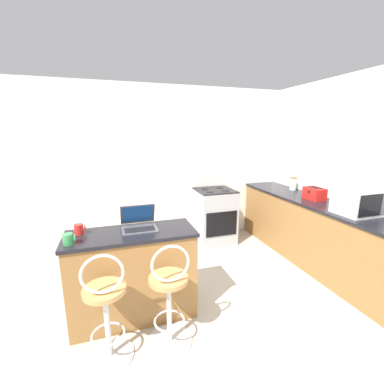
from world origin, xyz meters
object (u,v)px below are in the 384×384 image
object	(u,v)px
stove_range	(215,216)
storage_jar	(293,184)
bar_stool_far	(169,298)
mug_red	(79,229)
mug_green	(68,239)
laptop	(139,222)
microwave	(358,201)
pepper_mill	(335,194)
toaster	(314,194)
bar_stool_near	(106,311)

from	to	relation	value
stove_range	storage_jar	size ratio (longest dim) A/B	4.29
bar_stool_far	storage_jar	size ratio (longest dim) A/B	4.56
mug_red	mug_green	size ratio (longest dim) A/B	0.98
laptop	microwave	xyz separation A→B (m)	(2.49, -0.32, 0.10)
pepper_mill	mug_green	xyz separation A→B (m)	(-3.26, -0.36, -0.07)
toaster	mug_green	world-z (taller)	toaster
laptop	mug_red	bearing A→B (deg)	179.49
bar_stool_far	stove_range	size ratio (longest dim) A/B	1.06
microwave	stove_range	distance (m)	2.12
bar_stool_near	bar_stool_far	xyz separation A→B (m)	(0.52, 0.00, 0.00)
bar_stool_near	bar_stool_far	distance (m)	0.52
microwave	mug_red	distance (m)	3.06
toaster	storage_jar	distance (m)	0.63
bar_stool_near	stove_range	bearing A→B (deg)	48.13
stove_range	mug_green	xyz separation A→B (m)	(-2.03, -1.62, 0.51)
microwave	toaster	distance (m)	0.70
bar_stool_near	laptop	xyz separation A→B (m)	(0.35, 0.56, 0.52)
laptop	mug_red	distance (m)	0.55
toaster	mug_red	distance (m)	3.09
microwave	mug_green	bearing A→B (deg)	178.07
pepper_mill	mug_red	world-z (taller)	pepper_mill
pepper_mill	laptop	bearing A→B (deg)	-176.90
bar_stool_near	toaster	world-z (taller)	toaster
storage_jar	pepper_mill	bearing A→B (deg)	-89.62
mug_red	pepper_mill	bearing A→B (deg)	2.47
toaster	pepper_mill	distance (m)	0.27
bar_stool_near	mug_red	xyz separation A→B (m)	(-0.21, 0.57, 0.51)
bar_stool_far	mug_green	bearing A→B (deg)	156.30
laptop	pepper_mill	world-z (taller)	pepper_mill
microwave	stove_range	bearing A→B (deg)	121.95
bar_stool_far	pepper_mill	size ratio (longest dim) A/B	3.99
storage_jar	microwave	bearing A→B (deg)	-96.52
bar_stool_far	laptop	size ratio (longest dim) A/B	2.88
mug_green	microwave	bearing A→B (deg)	-1.93
mug_green	toaster	bearing A→B (deg)	10.71
pepper_mill	bar_stool_far	bearing A→B (deg)	-164.09
storage_jar	mug_green	distance (m)	3.47
bar_stool_far	mug_red	world-z (taller)	mug_red
bar_stool_far	pepper_mill	xyz separation A→B (m)	(2.47, 0.71, 0.58)
mug_green	laptop	bearing A→B (deg)	19.25
bar_stool_near	stove_range	distance (m)	2.64
bar_stool_near	storage_jar	size ratio (longest dim) A/B	4.56
mug_red	bar_stool_near	bearing A→B (deg)	-69.96
microwave	mug_green	distance (m)	3.11
bar_stool_far	mug_red	bearing A→B (deg)	142.02
bar_stool_far	storage_jar	distance (m)	2.97
laptop	pepper_mill	bearing A→B (deg)	3.10
bar_stool_near	pepper_mill	world-z (taller)	pepper_mill
stove_range	pepper_mill	xyz separation A→B (m)	(1.23, -1.26, 0.58)
laptop	mug_green	bearing A→B (deg)	-160.75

